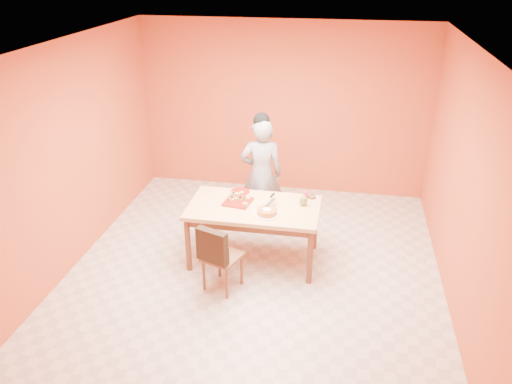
% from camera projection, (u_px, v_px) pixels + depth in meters
% --- Properties ---
extents(floor, '(5.00, 5.00, 0.00)m').
position_uv_depth(floor, '(254.00, 271.00, 6.16)').
color(floor, '#BBB19F').
rests_on(floor, ground).
extents(ceiling, '(5.00, 5.00, 0.00)m').
position_uv_depth(ceiling, '(254.00, 47.00, 4.99)').
color(ceiling, white).
rests_on(ceiling, wall_back).
extents(wall_back, '(4.50, 0.00, 4.50)m').
position_uv_depth(wall_back, '(283.00, 109.00, 7.79)').
color(wall_back, '#CA4B2E').
rests_on(wall_back, floor).
extents(wall_left, '(0.00, 5.00, 5.00)m').
position_uv_depth(wall_left, '(69.00, 158.00, 5.94)').
color(wall_left, '#CA4B2E').
rests_on(wall_left, floor).
extents(wall_right, '(0.00, 5.00, 5.00)m').
position_uv_depth(wall_right, '(465.00, 187.00, 5.21)').
color(wall_right, '#CA4B2E').
rests_on(wall_right, floor).
extents(dining_table, '(1.60, 0.90, 0.76)m').
position_uv_depth(dining_table, '(254.00, 213.00, 6.14)').
color(dining_table, '#E5B378').
rests_on(dining_table, floor).
extents(dining_chair, '(0.51, 0.57, 0.86)m').
position_uv_depth(dining_chair, '(222.00, 256.00, 5.68)').
color(dining_chair, brown).
rests_on(dining_chair, floor).
extents(pastry_pile, '(0.29, 0.29, 0.09)m').
position_uv_depth(pastry_pile, '(238.00, 198.00, 6.16)').
color(pastry_pile, tan).
rests_on(pastry_pile, pastry_platter).
extents(person, '(0.65, 0.49, 1.60)m').
position_uv_depth(person, '(261.00, 174.00, 6.87)').
color(person, gray).
rests_on(person, floor).
extents(pastry_platter, '(0.37, 0.37, 0.02)m').
position_uv_depth(pastry_platter, '(238.00, 202.00, 6.18)').
color(pastry_platter, maroon).
rests_on(pastry_platter, dining_table).
extents(red_dinner_plate, '(0.27, 0.27, 0.01)m').
position_uv_depth(red_dinner_plate, '(240.00, 192.00, 6.45)').
color(red_dinner_plate, maroon).
rests_on(red_dinner_plate, dining_table).
extents(white_cake_plate, '(0.39, 0.39, 0.01)m').
position_uv_depth(white_cake_plate, '(267.00, 214.00, 5.90)').
color(white_cake_plate, white).
rests_on(white_cake_plate, dining_table).
extents(sponge_cake, '(0.31, 0.31, 0.05)m').
position_uv_depth(sponge_cake, '(267.00, 212.00, 5.88)').
color(sponge_cake, '#C77A33').
rests_on(sponge_cake, white_cake_plate).
extents(cake_server, '(0.11, 0.25, 0.01)m').
position_uv_depth(cake_server, '(270.00, 202.00, 6.02)').
color(cake_server, silver).
rests_on(cake_server, sponge_cake).
extents(egg_ornament, '(0.12, 0.10, 0.13)m').
position_uv_depth(egg_ornament, '(303.00, 201.00, 6.08)').
color(egg_ornament, olive).
rests_on(egg_ornament, dining_table).
extents(magenta_glass, '(0.08, 0.08, 0.09)m').
position_uv_depth(magenta_glass, '(305.00, 195.00, 6.28)').
color(magenta_glass, '#CF1F4D').
rests_on(magenta_glass, dining_table).
extents(checker_tin, '(0.11, 0.11, 0.03)m').
position_uv_depth(checker_tin, '(312.00, 197.00, 6.29)').
color(checker_tin, '#3E2611').
rests_on(checker_tin, dining_table).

